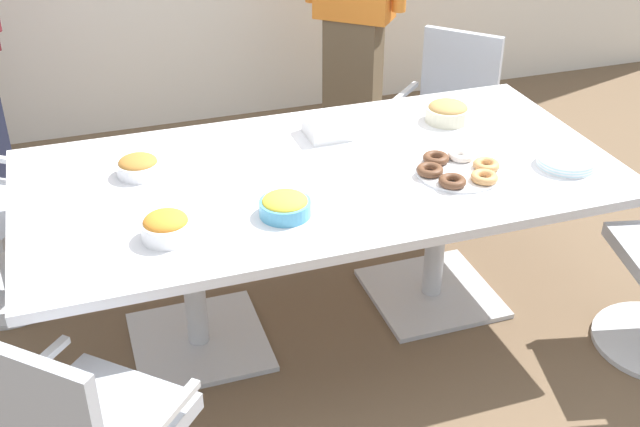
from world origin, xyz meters
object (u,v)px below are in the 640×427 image
object	(u,v)px
office_chair_1	(446,129)
person_standing_1	(355,3)
donut_platter	(458,169)
napkin_pile	(328,126)
conference_table	(320,198)
snack_bowl_cookies	(448,111)
snack_bowl_chips_orange	(166,226)
snack_bowl_pretzels	(138,166)
plate_stack	(566,161)
snack_bowl_chips_yellow	(285,205)

from	to	relation	value
office_chair_1	person_standing_1	distance (m)	0.92
donut_platter	napkin_pile	size ratio (longest dim) A/B	1.80
conference_table	snack_bowl_cookies	distance (m)	0.78
snack_bowl_chips_orange	snack_bowl_pretzels	xyz separation A→B (m)	(-0.03, 0.51, -0.01)
office_chair_1	plate_stack	distance (m)	1.21
office_chair_1	snack_bowl_pretzels	xyz separation A→B (m)	(-1.73, -0.68, 0.38)
conference_table	snack_bowl_pretzels	world-z (taller)	snack_bowl_pretzels
conference_table	snack_bowl_chips_orange	bearing A→B (deg)	-155.14
donut_platter	plate_stack	size ratio (longest dim) A/B	1.45
conference_table	plate_stack	world-z (taller)	plate_stack
conference_table	person_standing_1	world-z (taller)	person_standing_1
person_standing_1	snack_bowl_pretzels	bearing A→B (deg)	83.81
napkin_pile	snack_bowl_cookies	bearing A→B (deg)	-2.95
snack_bowl_chips_yellow	donut_platter	distance (m)	0.75
conference_table	person_standing_1	size ratio (longest dim) A/B	1.33
snack_bowl_cookies	snack_bowl_pretzels	xyz separation A→B (m)	(-1.40, -0.08, -0.01)
snack_bowl_chips_yellow	plate_stack	distance (m)	1.19
snack_bowl_chips_orange	napkin_pile	bearing A→B (deg)	37.54
office_chair_1	snack_bowl_cookies	xyz separation A→B (m)	(-0.32, -0.59, 0.39)
donut_platter	snack_bowl_cookies	bearing A→B (deg)	68.33
snack_bowl_pretzels	conference_table	bearing A→B (deg)	-16.05
office_chair_1	conference_table	bearing A→B (deg)	87.35
conference_table	snack_bowl_chips_yellow	size ratio (longest dim) A/B	12.65
office_chair_1	napkin_pile	bearing A→B (deg)	79.40
donut_platter	office_chair_1	bearing A→B (deg)	64.41
person_standing_1	snack_bowl_cookies	distance (m)	1.28
conference_table	donut_platter	distance (m)	0.57
person_standing_1	plate_stack	world-z (taller)	person_standing_1
plate_stack	napkin_pile	world-z (taller)	napkin_pile
office_chair_1	snack_bowl_chips_orange	world-z (taller)	office_chair_1
snack_bowl_chips_yellow	plate_stack	world-z (taller)	snack_bowl_chips_yellow
office_chair_1	plate_stack	xyz separation A→B (m)	(-0.07, -1.15, 0.37)
snack_bowl_cookies	napkin_pile	xyz separation A→B (m)	(-0.57, 0.03, -0.00)
snack_bowl_cookies	donut_platter	bearing A→B (deg)	-111.67
conference_table	snack_bowl_chips_yellow	xyz separation A→B (m)	(-0.23, -0.29, 0.17)
person_standing_1	conference_table	bearing A→B (deg)	105.06
office_chair_1	snack_bowl_chips_orange	bearing A→B (deg)	81.91
snack_bowl_pretzels	napkin_pile	xyz separation A→B (m)	(0.84, 0.11, 0.00)
donut_platter	plate_stack	distance (m)	0.46
person_standing_1	snack_bowl_pretzels	xyz separation A→B (m)	(-1.43, -1.36, -0.16)
snack_bowl_chips_orange	donut_platter	size ratio (longest dim) A/B	0.52
conference_table	office_chair_1	distance (m)	1.37
person_standing_1	napkin_pile	bearing A→B (deg)	104.83
snack_bowl_cookies	snack_bowl_chips_yellow	bearing A→B (deg)	-148.71
donut_platter	conference_table	bearing A→B (deg)	158.67
conference_table	snack_bowl_chips_yellow	world-z (taller)	snack_bowl_chips_yellow
plate_stack	conference_table	bearing A→B (deg)	163.88
donut_platter	napkin_pile	xyz separation A→B (m)	(-0.37, 0.51, 0.02)
office_chair_1	snack_bowl_chips_yellow	size ratio (longest dim) A/B	4.80
person_standing_1	donut_platter	size ratio (longest dim) A/B	5.28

